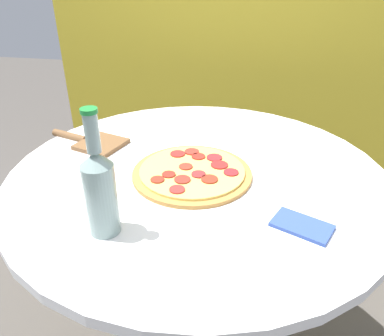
% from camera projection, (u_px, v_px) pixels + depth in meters
% --- Properties ---
extents(table, '(0.94, 0.94, 0.76)m').
position_uv_depth(table, '(197.00, 224.00, 1.02)').
color(table, white).
rests_on(table, ground_plane).
extents(fence_panel, '(1.71, 0.04, 1.88)m').
position_uv_depth(fence_panel, '(235.00, 30.00, 1.67)').
color(fence_panel, gold).
rests_on(fence_panel, ground_plane).
extents(pizza, '(0.29, 0.29, 0.02)m').
position_uv_depth(pizza, '(192.00, 172.00, 0.91)').
color(pizza, '#B77F3D').
rests_on(pizza, table).
extents(beer_bottle, '(0.06, 0.06, 0.25)m').
position_uv_depth(beer_bottle, '(100.00, 189.00, 0.68)').
color(beer_bottle, gray).
rests_on(beer_bottle, table).
extents(pizza_paddle, '(0.25, 0.15, 0.02)m').
position_uv_depth(pizza_paddle, '(93.00, 142.00, 1.07)').
color(pizza_paddle, brown).
rests_on(pizza_paddle, table).
extents(napkin, '(0.13, 0.11, 0.01)m').
position_uv_depth(napkin, '(302.00, 226.00, 0.74)').
color(napkin, '#334C99').
rests_on(napkin, table).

